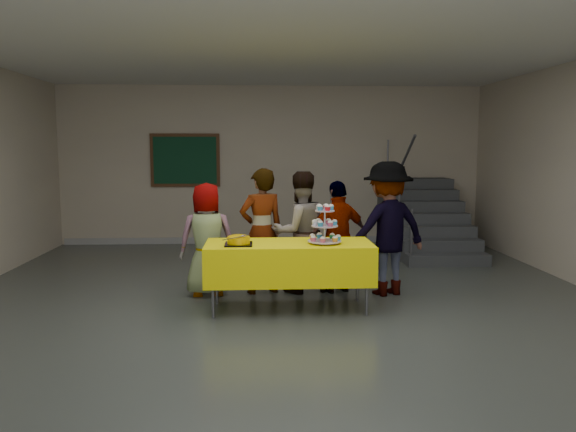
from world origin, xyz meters
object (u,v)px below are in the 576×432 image
bake_table (289,261)px  cupcake_stand (325,227)px  schoolchild_a (207,239)px  staircase (423,223)px  schoolchild_b (262,231)px  noticeboard (185,160)px  schoolchild_d (339,237)px  schoolchild_e (387,228)px  bear_cake (239,240)px  schoolchild_c (300,232)px

bake_table → cupcake_stand: size_ratio=4.22×
schoolchild_a → staircase: 4.66m
schoolchild_a → schoolchild_b: (0.68, 0.07, 0.09)m
bake_table → noticeboard: size_ratio=1.45×
cupcake_stand → staircase: bearing=59.1°
schoolchild_d → schoolchild_e: size_ratio=0.85×
schoolchild_d → schoolchild_e: (0.59, -0.16, 0.12)m
schoolchild_e → noticeboard: noticeboard is taller
bake_table → schoolchild_e: size_ratio=1.13×
staircase → schoolchild_e: bearing=-114.1°
bear_cake → schoolchild_d: size_ratio=0.25×
bake_table → schoolchild_d: schoolchild_d is taller
bear_cake → schoolchild_c: bearing=50.4°
staircase → noticeboard: size_ratio=1.85×
schoolchild_e → noticeboard: bearing=-71.6°
schoolchild_d → noticeboard: noticeboard is taller
schoolchild_a → noticeboard: noticeboard is taller
bear_cake → noticeboard: size_ratio=0.28×
bake_table → schoolchild_e: schoolchild_e is taller
schoolchild_c → schoolchild_d: (0.49, -0.02, -0.06)m
schoolchild_c → bear_cake: bearing=33.3°
schoolchild_b → schoolchild_a: bearing=-13.4°
cupcake_stand → staircase: (2.22, 3.71, -0.46)m
cupcake_stand → schoolchild_e: bearing=38.3°
schoolchild_d → noticeboard: bearing=-78.1°
bake_table → noticeboard: noticeboard is taller
staircase → noticeboard: noticeboard is taller
schoolchild_a → schoolchild_c: 1.17m
bear_cake → schoolchild_e: (1.82, 0.73, 0.01)m
cupcake_stand → bear_cake: size_ratio=1.24×
schoolchild_c → schoolchild_e: bearing=153.5°
schoolchild_a → schoolchild_e: 2.25m
schoolchild_b → schoolchild_c: (0.49, 0.03, -0.02)m
schoolchild_c → schoolchild_a: bearing=-12.0°
schoolchild_a → schoolchild_c: (1.17, 0.10, 0.07)m
schoolchild_a → schoolchild_c: size_ratio=0.91×
schoolchild_a → noticeboard: bearing=-85.6°
cupcake_stand → noticeboard: noticeboard is taller
bear_cake → staircase: size_ratio=0.15×
schoolchild_a → schoolchild_e: schoolchild_e is taller
schoolchild_a → staircase: (3.60, 2.96, -0.22)m
bear_cake → staircase: 4.93m
bear_cake → schoolchild_d: (1.24, 0.88, -0.12)m
bake_table → staircase: 4.48m
staircase → schoolchild_d: bearing=-124.0°
bake_table → bear_cake: bearing=-168.2°
cupcake_stand → schoolchild_a: schoolchild_a is taller
noticeboard → schoolchild_a: bearing=-79.0°
schoolchild_c → noticeboard: (-1.90, 3.69, 0.83)m
schoolchild_e → schoolchild_b: bearing=-24.6°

